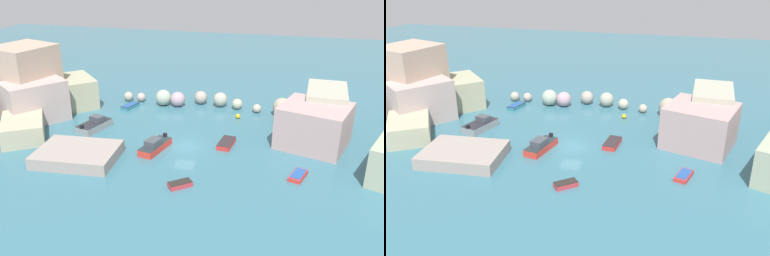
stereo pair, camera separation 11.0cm
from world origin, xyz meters
TOP-DOWN VIEW (x-y plane):
  - cove_water at (0.00, 0.00)m, footprint 160.00×160.00m
  - cliff_headland_left at (-26.66, 6.08)m, footprint 21.07×22.36m
  - cliff_headland_right at (23.13, 3.57)m, footprint 25.02×24.00m
  - rock_breakwater at (4.02, 14.62)m, footprint 31.70×4.70m
  - stone_dock at (-11.10, -6.53)m, footprint 9.62×7.52m
  - channel_buoy at (5.01, 11.21)m, footprint 0.69×0.69m
  - moored_boat_0 at (-3.24, -1.88)m, footprint 2.93×5.39m
  - moored_boat_1 at (13.86, -4.41)m, footprint 2.15×3.15m
  - moored_boat_2 at (-13.38, 2.33)m, footprint 3.55×5.39m
  - moored_boat_3 at (-11.98, 11.56)m, footprint 2.15×3.40m
  - moored_boat_4 at (4.97, 1.64)m, footprint 1.96×3.69m
  - moored_boat_5 at (13.19, 10.15)m, footprint 5.06×5.36m
  - moored_boat_6 at (2.09, -9.41)m, footprint 2.60×2.43m

SIDE VIEW (x-z plane):
  - cove_water at x=0.00m, z-range 0.00..0.00m
  - moored_boat_1 at x=13.86m, z-range -0.01..0.51m
  - moored_boat_3 at x=-11.98m, z-range 0.01..0.53m
  - moored_boat_6 at x=2.09m, z-range 0.00..0.57m
  - moored_boat_4 at x=4.97m, z-range 0.00..0.62m
  - channel_buoy at x=5.01m, z-range 0.00..0.69m
  - moored_boat_5 at x=13.19m, z-range -0.20..1.36m
  - moored_boat_0 at x=-3.24m, z-range -0.19..1.40m
  - moored_boat_2 at x=-13.38m, z-range -0.25..1.50m
  - stone_dock at x=-11.10m, z-range 0.00..1.40m
  - rock_breakwater at x=4.02m, z-range -0.20..2.54m
  - cliff_headland_right at x=23.13m, z-range -0.60..5.34m
  - cliff_headland_left at x=-26.66m, z-range -1.65..8.50m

